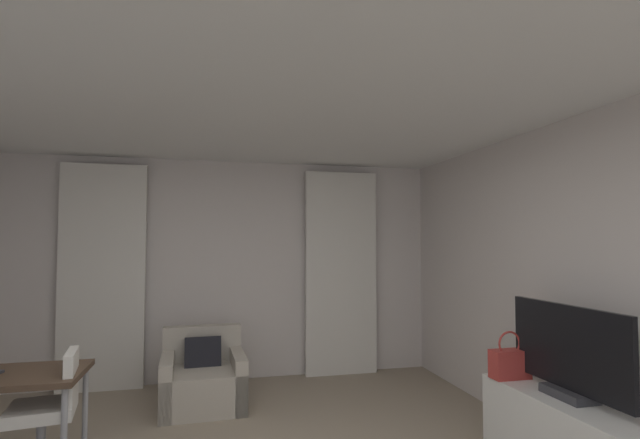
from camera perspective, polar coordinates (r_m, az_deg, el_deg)
wall_window at (r=5.74m, az=-11.15°, el=-5.99°), size 5.12×0.06×2.60m
wall_right at (r=3.87m, az=32.38°, el=-7.20°), size 0.06×6.12×2.60m
ceiling at (r=2.89m, az=-8.42°, el=17.55°), size 5.12×6.12×0.06m
curtain_left_panel at (r=5.73m, az=-25.06°, el=-6.29°), size 0.90×0.06×2.50m
curtain_right_panel at (r=5.84m, az=2.60°, el=-6.47°), size 0.90×0.06×2.50m
armchair at (r=5.04m, az=-14.13°, el=-18.49°), size 0.83×0.82×0.74m
desk_chair at (r=3.88m, az=-30.29°, el=-20.94°), size 0.48×0.48×0.88m
tv_console at (r=3.92m, az=28.18°, el=-22.57°), size 0.48×1.33×0.56m
tv_flatscreen at (r=3.76m, az=28.03°, el=-14.27°), size 0.20×1.07×0.64m
handbag_primary at (r=4.12m, az=22.18°, el=-15.91°), size 0.30×0.14×0.37m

